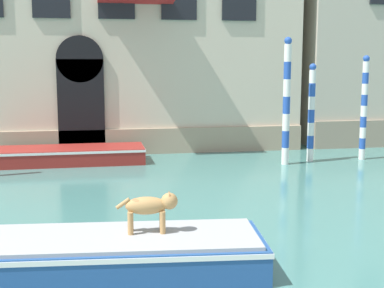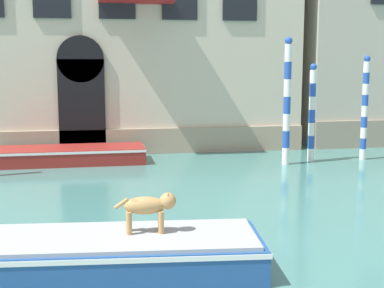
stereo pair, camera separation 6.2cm
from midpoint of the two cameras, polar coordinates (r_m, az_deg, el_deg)
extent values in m
cube|color=tan|center=(19.91, -7.61, 0.22)|extent=(14.08, 0.16, 0.96)
cube|color=black|center=(19.75, -11.57, 3.78)|extent=(1.66, 0.14, 3.51)
cylinder|color=black|center=(19.69, -11.73, 8.87)|extent=(1.66, 0.14, 1.66)
cube|color=#234C8C|center=(9.09, -15.08, -11.63)|extent=(7.09, 2.26, 0.57)
cube|color=white|center=(9.01, -15.13, -10.30)|extent=(7.12, 2.30, 0.08)
cube|color=#9EA3A8|center=(8.99, -15.16, -9.75)|extent=(6.87, 2.11, 0.06)
cylinder|color=tan|center=(9.00, -3.16, -7.99)|extent=(0.09, 0.09, 0.37)
cylinder|color=tan|center=(8.80, -3.11, -8.37)|extent=(0.09, 0.09, 0.37)
cylinder|color=tan|center=(9.00, -6.52, -8.04)|extent=(0.09, 0.09, 0.37)
cylinder|color=tan|center=(8.80, -6.55, -8.42)|extent=(0.09, 0.09, 0.37)
ellipsoid|color=tan|center=(8.82, -4.86, -6.56)|extent=(0.71, 0.35, 0.29)
ellipsoid|color=#AD7042|center=(8.80, -5.54, -6.06)|extent=(0.32, 0.23, 0.10)
sphere|color=tan|center=(8.82, -2.39, -6.10)|extent=(0.28, 0.28, 0.28)
cone|color=#AD7042|center=(8.86, -2.42, -5.33)|extent=(0.08, 0.08, 0.11)
cone|color=#AD7042|center=(8.72, -2.37, -5.57)|extent=(0.08, 0.08, 0.11)
cylinder|color=tan|center=(8.82, -7.33, -6.31)|extent=(0.25, 0.08, 0.20)
cube|color=maroon|center=(18.60, -12.76, -1.17)|extent=(5.00, 1.74, 0.54)
cube|color=white|center=(18.57, -12.78, -0.53)|extent=(5.03, 1.77, 0.08)
cube|color=#9EA3A8|center=(18.61, -12.75, -1.25)|extent=(2.76, 1.30, 0.49)
cylinder|color=white|center=(19.77, 17.81, -1.04)|extent=(0.22, 0.22, 0.38)
cylinder|color=#234CAD|center=(19.71, 17.86, 0.05)|extent=(0.22, 0.22, 0.38)
cylinder|color=white|center=(19.66, 17.91, 1.15)|extent=(0.22, 0.22, 0.38)
cylinder|color=#234CAD|center=(19.61, 17.96, 2.25)|extent=(0.22, 0.22, 0.38)
cylinder|color=white|center=(19.58, 18.02, 3.36)|extent=(0.22, 0.22, 0.38)
cylinder|color=#234CAD|center=(19.55, 18.07, 4.46)|extent=(0.22, 0.22, 0.38)
cylinder|color=white|center=(19.52, 18.12, 5.58)|extent=(0.22, 0.22, 0.38)
cylinder|color=#234CAD|center=(19.51, 18.17, 6.69)|extent=(0.22, 0.22, 0.38)
cylinder|color=white|center=(19.50, 18.23, 7.81)|extent=(0.22, 0.22, 0.38)
sphere|color=#234CAD|center=(19.50, 18.27, 8.65)|extent=(0.23, 0.23, 0.23)
cylinder|color=white|center=(18.18, 10.04, -1.27)|extent=(0.24, 0.24, 0.57)
cylinder|color=#234CAD|center=(18.09, 10.09, 0.50)|extent=(0.24, 0.24, 0.57)
cylinder|color=white|center=(18.02, 10.14, 2.29)|extent=(0.24, 0.24, 0.57)
cylinder|color=#234CAD|center=(17.97, 10.19, 4.10)|extent=(0.24, 0.24, 0.57)
cylinder|color=white|center=(17.93, 10.24, 5.91)|extent=(0.24, 0.24, 0.57)
cylinder|color=#234CAD|center=(17.92, 10.29, 7.72)|extent=(0.24, 0.24, 0.57)
cylinder|color=white|center=(17.92, 10.34, 9.54)|extent=(0.24, 0.24, 0.57)
sphere|color=#234CAD|center=(17.93, 10.37, 10.79)|extent=(0.25, 0.25, 0.25)
cylinder|color=white|center=(18.93, 12.62, -1.14)|extent=(0.22, 0.22, 0.45)
cylinder|color=#234CAD|center=(18.86, 12.66, 0.21)|extent=(0.22, 0.22, 0.45)
cylinder|color=white|center=(18.80, 12.71, 1.56)|extent=(0.22, 0.22, 0.45)
cylinder|color=#234CAD|center=(18.76, 12.75, 2.92)|extent=(0.22, 0.22, 0.45)
cylinder|color=white|center=(18.72, 12.80, 4.28)|extent=(0.22, 0.22, 0.45)
cylinder|color=#234CAD|center=(18.69, 12.85, 5.65)|extent=(0.22, 0.22, 0.45)
cylinder|color=white|center=(18.67, 12.89, 7.03)|extent=(0.22, 0.22, 0.45)
sphere|color=#234CAD|center=(18.67, 12.93, 8.02)|extent=(0.23, 0.23, 0.23)
camera|label=1|loc=(0.03, -89.88, 0.02)|focal=50.00mm
camera|label=2|loc=(0.03, 90.12, -0.02)|focal=50.00mm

